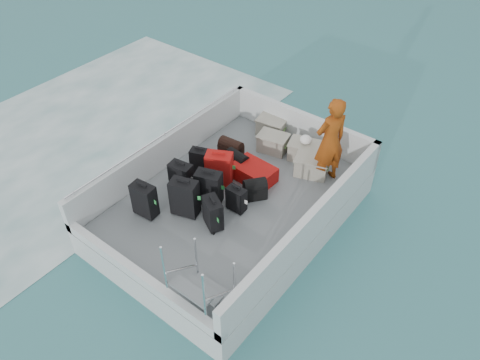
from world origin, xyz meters
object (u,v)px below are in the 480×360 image
object	(u,v)px
crate_2	(304,151)
crate_3	(311,166)
suitcase_2	(200,161)
suitcase_3	(185,198)
suitcase_1	(181,178)
suitcase_4	(209,188)
crate_0	(271,127)
suitcase_8	(254,173)
crate_1	(273,143)
passenger	(330,141)
suitcase_7	(236,199)
suitcase_0	(145,200)
suitcase_6	(213,213)
suitcase_5	(219,169)

from	to	relation	value
crate_2	crate_3	distance (m)	0.51
suitcase_2	suitcase_3	world-z (taller)	suitcase_3
suitcase_1	suitcase_3	distance (m)	0.62
suitcase_4	crate_2	size ratio (longest dim) A/B	1.13
crate_0	crate_2	size ratio (longest dim) A/B	0.97
suitcase_8	suitcase_4	bearing A→B (deg)	168.35
crate_1	passenger	distance (m)	1.56
suitcase_1	crate_2	world-z (taller)	suitcase_1
suitcase_1	suitcase_7	xyz separation A→B (m)	(1.15, 0.24, -0.07)
suitcase_1	suitcase_4	xyz separation A→B (m)	(0.62, 0.09, 0.02)
suitcase_2	suitcase_7	world-z (taller)	suitcase_2
suitcase_0	suitcase_1	size ratio (longest dim) A/B	1.05
suitcase_2	suitcase_6	distance (m)	1.54
suitcase_7	crate_2	world-z (taller)	suitcase_7
crate_2	suitcase_7	bearing A→B (deg)	-94.73
suitcase_6	suitcase_7	world-z (taller)	suitcase_6
crate_0	crate_1	size ratio (longest dim) A/B	1.01
suitcase_1	passenger	world-z (taller)	passenger
suitcase_8	crate_3	size ratio (longest dim) A/B	1.32
crate_0	suitcase_8	bearing A→B (deg)	-67.26
passenger	crate_2	bearing A→B (deg)	-86.48
suitcase_1	crate_3	xyz separation A→B (m)	(1.70, 1.99, -0.14)
suitcase_3	suitcase_6	world-z (taller)	suitcase_3
suitcase_5	suitcase_6	bearing A→B (deg)	-82.40
suitcase_2	crate_0	size ratio (longest dim) A/B	0.92
suitcase_2	crate_2	world-z (taller)	suitcase_2
suitcase_0	suitcase_2	bearing A→B (deg)	84.94
crate_3	passenger	size ratio (longest dim) A/B	0.34
suitcase_1	suitcase_4	bearing A→B (deg)	-0.32
crate_3	suitcase_1	bearing A→B (deg)	-130.49
suitcase_0	suitcase_8	xyz separation A→B (m)	(0.98, 2.01, -0.18)
suitcase_0	passenger	xyz separation A→B (m)	(2.08, 2.92, 0.58)
suitcase_3	crate_2	world-z (taller)	suitcase_3
crate_1	suitcase_0	bearing A→B (deg)	-103.30
crate_1	passenger	xyz separation A→B (m)	(1.36, -0.12, 0.74)
crate_0	passenger	size ratio (longest dim) A/B	0.33
suitcase_5	crate_1	xyz separation A→B (m)	(0.22, 1.53, -0.17)
suitcase_1	suitcase_5	size ratio (longest dim) A/B	0.93
suitcase_4	suitcase_5	bearing A→B (deg)	90.87
suitcase_0	suitcase_6	bearing A→B (deg)	19.34
suitcase_2	crate_1	xyz separation A→B (m)	(0.73, 1.51, -0.10)
crate_2	crate_3	size ratio (longest dim) A/B	0.98
suitcase_7	crate_1	bearing A→B (deg)	104.41
suitcase_4	passenger	xyz separation A→B (m)	(1.38, 1.96, 0.57)
suitcase_3	crate_1	distance (m)	2.59
suitcase_1	crate_2	bearing A→B (deg)	51.96
suitcase_4	crate_0	world-z (taller)	suitcase_4
suitcase_5	crate_3	size ratio (longest dim) A/B	1.11
suitcase_2	crate_2	size ratio (longest dim) A/B	0.89
crate_0	suitcase_5	bearing A→B (deg)	-85.60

